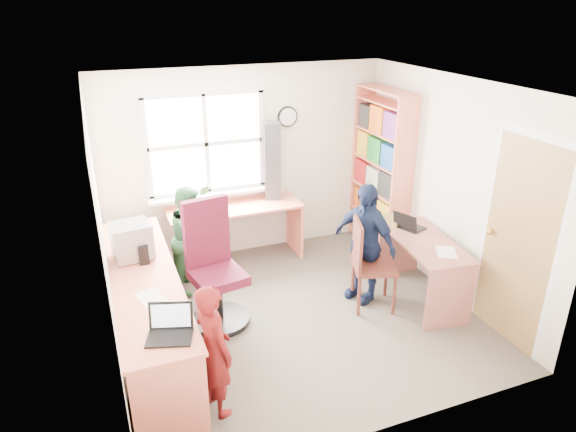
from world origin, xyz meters
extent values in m
cube|color=#4E463D|center=(0.00, 0.00, -0.01)|extent=(3.60, 3.40, 0.02)
cube|color=white|center=(0.00, 0.00, 2.41)|extent=(3.60, 3.40, 0.02)
cube|color=white|center=(0.00, 1.71, 1.20)|extent=(3.60, 0.02, 2.40)
cube|color=white|center=(0.00, -1.71, 1.20)|extent=(3.60, 0.02, 2.40)
cube|color=white|center=(-1.81, 0.00, 1.20)|extent=(0.02, 3.40, 2.40)
cube|color=white|center=(1.81, 0.00, 1.20)|extent=(0.02, 3.40, 2.40)
cube|color=white|center=(-0.50, 1.69, 1.50)|extent=(1.40, 0.01, 1.20)
cube|color=white|center=(-0.50, 1.68, 1.50)|extent=(1.48, 0.04, 1.28)
cube|color=#A07A45|center=(1.79, -1.05, 1.00)|extent=(0.02, 0.82, 2.00)
sphere|color=gold|center=(1.75, -0.72, 1.00)|extent=(0.07, 0.07, 0.07)
cylinder|color=black|center=(0.55, 1.68, 1.75)|extent=(0.26, 0.03, 0.26)
cylinder|color=white|center=(0.55, 1.66, 1.75)|extent=(0.22, 0.01, 0.22)
cube|color=#FF8466|center=(-1.50, 0.10, 0.73)|extent=(0.60, 2.70, 0.03)
cube|color=#FF8466|center=(-0.25, 1.42, 0.73)|extent=(1.65, 0.56, 0.03)
cube|color=#FF8466|center=(-1.50, 0.10, 0.36)|extent=(0.56, 0.03, 0.72)
cube|color=#FF8466|center=(-1.50, -1.22, 0.36)|extent=(0.56, 0.03, 0.72)
cube|color=#FF8466|center=(-1.50, 1.42, 0.36)|extent=(0.56, 0.03, 0.72)
cube|color=#FF8466|center=(0.55, 1.42, 0.36)|extent=(0.03, 0.52, 0.72)
cube|color=#FF8466|center=(-1.50, -0.85, 0.36)|extent=(0.54, 0.45, 0.72)
cube|color=#A96154|center=(1.43, -0.17, 0.69)|extent=(0.72, 1.29, 0.03)
cube|color=#A96154|center=(1.35, -0.76, 0.34)|extent=(0.53, 0.10, 0.68)
cube|color=#A96154|center=(1.51, 0.42, 0.34)|extent=(0.53, 0.10, 0.68)
cube|color=#FF8466|center=(1.65, 0.68, 1.05)|extent=(0.30, 0.02, 2.10)
cube|color=#FF8466|center=(1.65, 1.68, 1.05)|extent=(0.30, 0.02, 2.10)
cube|color=#FF8466|center=(1.65, 1.18, 2.09)|extent=(0.30, 1.00, 0.02)
cube|color=#FF8466|center=(1.65, 1.18, 0.06)|extent=(0.30, 1.00, 0.02)
cube|color=#FF8466|center=(1.65, 1.18, 0.42)|extent=(0.30, 1.00, 0.02)
cube|color=#FF8466|center=(1.65, 1.18, 0.80)|extent=(0.30, 1.00, 0.02)
cube|color=#FF8466|center=(1.65, 1.18, 1.18)|extent=(0.30, 1.00, 0.02)
cube|color=#FF8466|center=(1.65, 1.18, 1.56)|extent=(0.30, 1.00, 0.02)
cube|color=#FF8466|center=(1.65, 1.18, 1.94)|extent=(0.30, 1.00, 0.02)
cube|color=red|center=(1.65, 0.88, 0.21)|extent=(0.25, 0.28, 0.27)
cube|color=#1B5BA4|center=(1.65, 1.20, 0.21)|extent=(0.25, 0.30, 0.29)
cube|color=#208930|center=(1.65, 1.50, 0.22)|extent=(0.25, 0.26, 0.30)
cube|color=gold|center=(1.65, 0.88, 0.58)|extent=(0.25, 0.28, 0.30)
cube|color=#763689|center=(1.65, 1.20, 0.59)|extent=(0.25, 0.30, 0.32)
cube|color=orange|center=(1.65, 1.50, 0.57)|extent=(0.25, 0.26, 0.29)
cube|color=#292929|center=(1.65, 0.88, 0.97)|extent=(0.25, 0.28, 0.32)
cube|color=silver|center=(1.65, 1.20, 0.95)|extent=(0.25, 0.30, 0.29)
cube|color=red|center=(1.65, 1.50, 0.96)|extent=(0.25, 0.26, 0.30)
cube|color=#1B5BA4|center=(1.65, 0.88, 1.33)|extent=(0.25, 0.28, 0.29)
cube|color=#208930|center=(1.65, 1.20, 1.34)|extent=(0.25, 0.30, 0.30)
cube|color=gold|center=(1.65, 1.50, 1.35)|extent=(0.25, 0.26, 0.32)
cube|color=#763689|center=(1.65, 0.88, 1.72)|extent=(0.25, 0.28, 0.30)
cube|color=orange|center=(1.65, 1.20, 1.73)|extent=(0.25, 0.30, 0.32)
cube|color=#292929|center=(1.65, 1.50, 1.71)|extent=(0.25, 0.26, 0.29)
cylinder|color=black|center=(-0.78, 0.17, 0.03)|extent=(0.70, 0.70, 0.05)
cylinder|color=black|center=(-0.78, 0.17, 0.28)|extent=(0.08, 0.08, 0.45)
cube|color=#561025|center=(-0.78, 0.17, 0.54)|extent=(0.58, 0.58, 0.10)
cube|color=#561025|center=(-0.83, 0.40, 0.95)|extent=(0.48, 0.17, 0.71)
cylinder|color=#5E281F|center=(0.61, -0.24, 0.23)|extent=(0.05, 0.05, 0.47)
cylinder|color=#5E281F|center=(0.97, -0.35, 0.23)|extent=(0.05, 0.05, 0.47)
cylinder|color=#5E281F|center=(0.73, 0.12, 0.23)|extent=(0.05, 0.05, 0.47)
cylinder|color=#5E281F|center=(1.08, 0.00, 0.23)|extent=(0.05, 0.05, 0.47)
cube|color=#5E281F|center=(0.85, -0.12, 0.48)|extent=(0.55, 0.55, 0.04)
cube|color=#5E281F|center=(0.66, -0.05, 0.75)|extent=(0.16, 0.41, 0.52)
cube|color=gray|center=(-1.55, 0.48, 0.76)|extent=(0.29, 0.24, 0.02)
cube|color=gray|center=(-1.55, 0.48, 0.94)|extent=(0.40, 0.37, 0.35)
cube|color=#3F72F2|center=(-1.36, 0.50, 0.94)|extent=(0.04, 0.29, 0.25)
cube|color=black|center=(-1.43, -0.97, 0.76)|extent=(0.39, 0.34, 0.02)
cube|color=black|center=(-1.39, -0.84, 0.87)|extent=(0.34, 0.16, 0.22)
cube|color=white|center=(-1.39, -0.85, 0.87)|extent=(0.29, 0.13, 0.18)
cube|color=black|center=(1.46, 0.18, 0.72)|extent=(0.32, 0.36, 0.02)
cube|color=black|center=(1.36, 0.14, 0.82)|extent=(0.16, 0.30, 0.20)
cube|color=#3F72F2|center=(1.36, 0.14, 0.82)|extent=(0.13, 0.26, 0.16)
cube|color=black|center=(-1.46, 0.32, 0.84)|extent=(0.10, 0.10, 0.19)
cube|color=black|center=(-1.50, 0.90, 0.83)|extent=(0.11, 0.11, 0.17)
cube|color=black|center=(0.29, 1.53, 1.24)|extent=(0.24, 0.22, 0.98)
cube|color=red|center=(1.43, 0.38, 0.74)|extent=(0.32, 0.32, 0.06)
cube|color=white|center=(-1.49, -0.34, 0.75)|extent=(0.26, 0.32, 0.00)
cube|color=white|center=(1.46, -0.48, 0.71)|extent=(0.30, 0.33, 0.00)
imported|color=#2A6931|center=(-0.63, 1.48, 0.90)|extent=(0.19, 0.16, 0.31)
imported|color=maroon|center=(-1.11, -1.00, 0.58)|extent=(0.39, 0.49, 1.15)
imported|color=#307840|center=(-0.88, 1.01, 0.62)|extent=(0.71, 0.75, 1.23)
imported|color=#131E3E|center=(0.82, 0.08, 0.68)|extent=(0.60, 0.86, 1.35)
camera|label=1|loc=(-1.76, -4.27, 3.11)|focal=32.00mm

